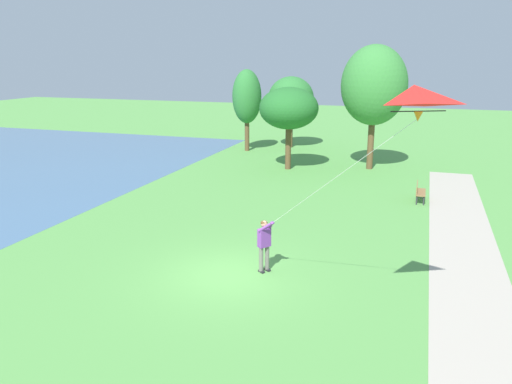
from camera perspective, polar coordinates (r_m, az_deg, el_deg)
The scene contains 9 objects.
ground_plane at distance 16.49m, azimuth -3.15°, elevation -9.30°, with size 120.00×120.00×0.00m, color #569947.
walkway_path at distance 17.42m, azimuth 22.81°, elevation -9.12°, with size 2.40×32.00×0.02m, color #ADA393.
person_kite_flyer at distance 16.35m, azimuth 0.97°, elevation -5.53°, with size 0.62×0.56×1.83m.
flying_kite at distance 11.70m, azimuth 17.11°, elevation 9.27°, with size 4.72×3.31×4.29m.
park_bench_near_walkway at distance 25.73m, azimuth 17.84°, elevation 0.12°, with size 0.45×1.50×0.88m.
tree_treeline_right at distance 31.96m, azimuth 13.10°, elevation 11.54°, with size 3.96×3.72×7.52m.
tree_lakeside_far at distance 31.26m, azimuth 3.70°, elevation 9.32°, with size 3.60×3.66×5.04m.
tree_behind_path at distance 37.61m, azimuth -1.03°, elevation 10.60°, with size 2.11×2.28×5.93m.
tree_horizon_far at distance 39.24m, azimuth 3.94°, elevation 10.42°, with size 3.43×3.84×5.38m.
Camera 1 is at (5.58, -13.97, 6.74)m, focal length 35.67 mm.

